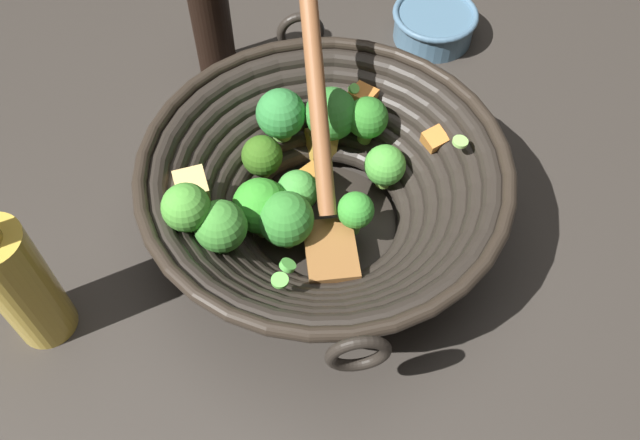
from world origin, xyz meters
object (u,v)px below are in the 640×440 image
wok (321,186)px  prep_bowl (434,24)px  cooking_oil_bottle (19,282)px  soy_sauce_bottle (211,21)px

wok → prep_bowl: (0.33, -0.06, -0.05)m
wok → cooking_oil_bottle: size_ratio=1.90×
cooking_oil_bottle → soy_sauce_bottle: bearing=-5.2°
cooking_oil_bottle → prep_bowl: 0.60m
soy_sauce_bottle → cooking_oil_bottle: bearing=174.8°
soy_sauce_bottle → prep_bowl: size_ratio=1.65×
wok → cooking_oil_bottle: wok is taller
soy_sauce_bottle → prep_bowl: (0.13, -0.25, -0.05)m
wok → prep_bowl: 0.34m
prep_bowl → soy_sauce_bottle: bearing=117.5°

